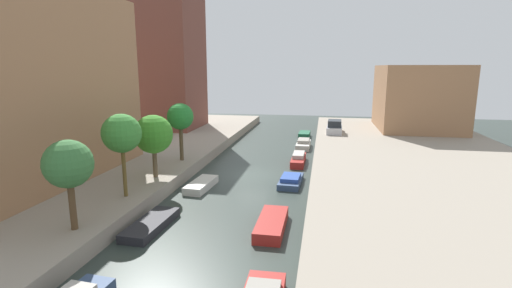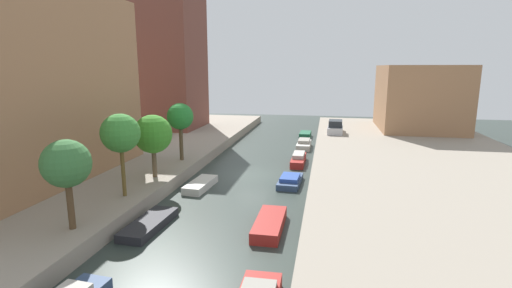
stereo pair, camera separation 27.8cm
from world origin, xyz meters
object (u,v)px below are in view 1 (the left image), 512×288
object	(u,v)px
street_tree_3	(180,117)
moored_boat_right_5	(304,135)
moored_boat_left_2	(201,185)
parked_car	(334,127)
street_tree_0	(68,165)
moored_boat_right_3	(298,159)
moored_boat_left_1	(151,224)
apartment_tower_far	(160,52)
moored_boat_right_2	(291,180)
moored_boat_right_1	(272,224)
low_block_right	(418,97)
street_tree_1	(122,134)
street_tree_2	(153,134)
moored_boat_right_4	(303,144)

from	to	relation	value
street_tree_3	moored_boat_right_5	bearing A→B (deg)	61.99
moored_boat_left_2	moored_boat_right_5	distance (m)	23.94
street_tree_3	parked_car	world-z (taller)	street_tree_3
street_tree_0	moored_boat_right_3	distance (m)	22.10
moored_boat_left_1	moored_boat_right_3	distance (m)	18.00
apartment_tower_far	moored_boat_right_2	world-z (taller)	apartment_tower_far
apartment_tower_far	moored_boat_left_1	bearing A→B (deg)	-67.49
street_tree_0	moored_boat_right_1	xyz separation A→B (m)	(9.60, 3.94, -4.07)
low_block_right	street_tree_3	xyz separation A→B (m)	(-24.51, -22.25, -0.34)
street_tree_1	street_tree_0	bearing A→B (deg)	-90.00
street_tree_2	moored_boat_left_1	size ratio (longest dim) A/B	1.03
street_tree_0	moored_boat_right_3	world-z (taller)	street_tree_0
moored_boat_left_1	moored_boat_right_1	xyz separation A→B (m)	(6.85, 1.12, 0.08)
parked_car	apartment_tower_far	bearing A→B (deg)	178.59
moored_boat_right_5	moored_boat_right_2	bearing A→B (deg)	-89.83
street_tree_3	moored_boat_left_2	size ratio (longest dim) A/B	1.28
low_block_right	street_tree_0	distance (m)	44.44
parked_car	moored_boat_right_1	world-z (taller)	parked_car
low_block_right	moored_boat_right_3	xyz separation A→B (m)	(-14.45, -17.78, -4.76)
street_tree_1	moored_boat_left_2	distance (m)	7.80
street_tree_2	street_tree_1	bearing A→B (deg)	-90.00
street_tree_3	parked_car	size ratio (longest dim) A/B	1.12
parked_car	moored_boat_right_3	xyz separation A→B (m)	(-3.62, -12.54, -1.25)
apartment_tower_far	moored_boat_right_1	distance (m)	35.91
street_tree_2	parked_car	xyz separation A→B (m)	(13.68, 22.37, -2.58)
moored_boat_right_4	street_tree_3	bearing A→B (deg)	-130.73
moored_boat_right_4	moored_boat_left_2	bearing A→B (deg)	-112.88
moored_boat_right_2	street_tree_2	bearing A→B (deg)	-162.36
apartment_tower_far	moored_boat_right_4	xyz separation A→B (m)	(19.61, -5.84, -10.64)
low_block_right	street_tree_3	world-z (taller)	low_block_right
moored_boat_right_1	moored_boat_right_5	world-z (taller)	moored_boat_right_5
moored_boat_right_1	moored_boat_right_4	world-z (taller)	moored_boat_right_4
low_block_right	moored_boat_left_2	distance (m)	34.49
moored_boat_left_1	low_block_right	bearing A→B (deg)	57.57
street_tree_0	moored_boat_right_5	bearing A→B (deg)	73.52
moored_boat_right_1	moored_boat_right_3	xyz separation A→B (m)	(0.45, 15.34, 0.10)
moored_boat_left_1	street_tree_3	bearing A→B (deg)	102.96
moored_boat_left_1	parked_car	bearing A→B (deg)	69.36
street_tree_3	low_block_right	bearing A→B (deg)	42.24
apartment_tower_far	street_tree_2	distance (m)	25.75
street_tree_2	moored_boat_right_1	distance (m)	11.75
street_tree_0	moored_boat_right_4	world-z (taller)	street_tree_0
low_block_right	parked_car	size ratio (longest dim) A/B	2.71
street_tree_0	moored_boat_right_2	distance (m)	16.55
apartment_tower_far	street_tree_1	xyz separation A→B (m)	(9.49, -27.30, -6.01)
low_block_right	moored_boat_left_2	bearing A→B (deg)	-128.47
street_tree_0	moored_boat_left_2	world-z (taller)	street_tree_0
street_tree_3	moored_boat_right_2	distance (m)	11.13
apartment_tower_far	moored_boat_left_2	bearing A→B (deg)	-59.96
low_block_right	moored_boat_left_1	distance (m)	40.86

